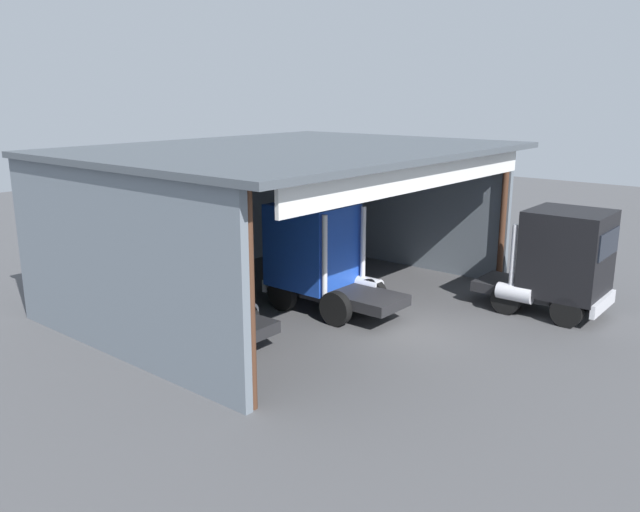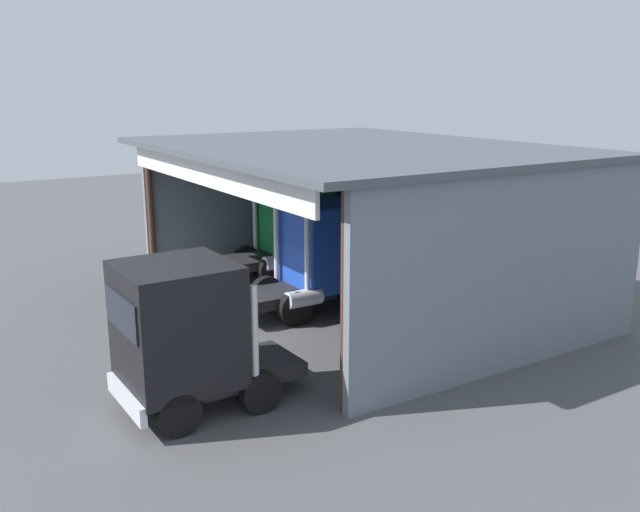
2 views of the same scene
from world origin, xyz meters
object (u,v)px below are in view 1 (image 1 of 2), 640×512
truck_black_center_left_bay (561,260)px  tool_cart (307,243)px  truck_blue_yard_outside (318,254)px  traffic_cone (511,300)px  truck_green_left_bay (184,275)px  oil_drum (174,277)px

truck_black_center_left_bay → tool_cart: 12.30m
truck_blue_yard_outside → truck_black_center_left_bay: 8.20m
traffic_cone → tool_cart: bearing=82.7°
truck_blue_yard_outside → tool_cart: 8.03m
tool_cart → truck_blue_yard_outside: bearing=-136.2°
truck_green_left_bay → oil_drum: bearing=54.8°
truck_blue_yard_outside → truck_black_center_left_bay: bearing=-54.7°
truck_black_center_left_bay → traffic_cone: bearing=-76.6°
oil_drum → traffic_cone: bearing=-61.0°
truck_black_center_left_bay → truck_green_left_bay: bearing=-42.3°
truck_green_left_bay → tool_cart: bearing=19.5°
traffic_cone → oil_drum: bearing=119.0°
truck_black_center_left_bay → oil_drum: truck_black_center_left_bay is taller
truck_blue_yard_outside → traffic_cone: truck_blue_yard_outside is taller
oil_drum → truck_black_center_left_bay: bearing=-62.5°
truck_green_left_bay → truck_black_center_left_bay: 12.44m
truck_black_center_left_bay → traffic_cone: 2.24m
tool_cart → traffic_cone: (-1.37, -10.71, -0.22)m
oil_drum → tool_cart: bearing=-2.5°
truck_black_center_left_bay → tool_cart: size_ratio=4.39×
truck_green_left_bay → traffic_cone: truck_green_left_bay is taller
oil_drum → tool_cart: (7.49, -0.33, 0.06)m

